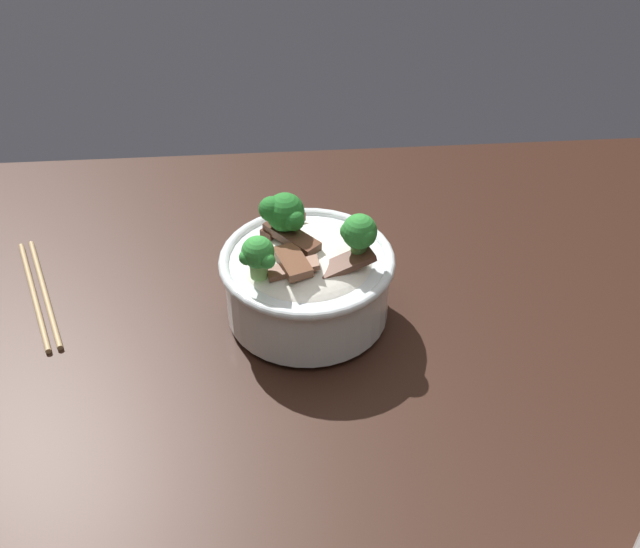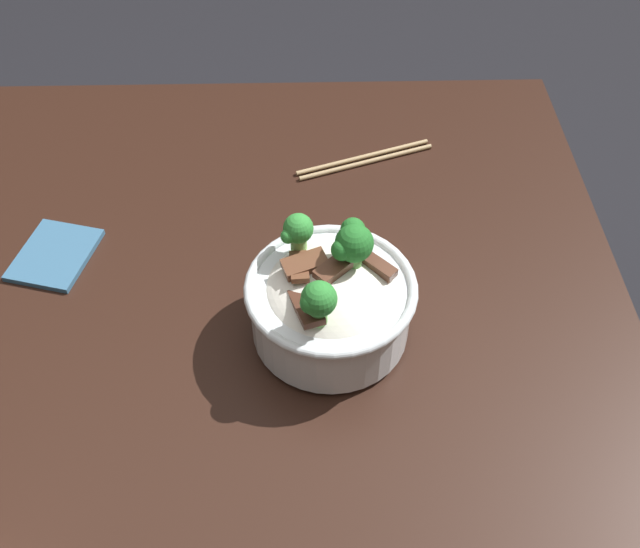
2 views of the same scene
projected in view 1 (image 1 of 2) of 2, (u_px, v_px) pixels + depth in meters
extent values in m
cube|color=black|center=(356.00, 399.00, 0.90)|extent=(1.19, 1.01, 0.05)
cube|color=black|center=(597.00, 355.00, 1.50)|extent=(0.09, 0.09, 0.72)
cube|color=black|center=(40.00, 386.00, 1.44)|extent=(0.09, 0.09, 0.72)
cylinder|color=silver|center=(308.00, 314.00, 0.97)|extent=(0.08, 0.08, 0.01)
cylinder|color=silver|center=(307.00, 286.00, 0.94)|extent=(0.19, 0.19, 0.08)
torus|color=silver|center=(307.00, 260.00, 0.92)|extent=(0.20, 0.20, 0.01)
ellipsoid|color=white|center=(307.00, 267.00, 0.92)|extent=(0.16, 0.16, 0.06)
cube|color=#563323|center=(292.00, 237.00, 0.91)|extent=(0.07, 0.07, 0.01)
cube|color=brown|center=(293.00, 268.00, 0.88)|extent=(0.06, 0.02, 0.02)
cube|color=#563323|center=(283.00, 225.00, 0.94)|extent=(0.06, 0.06, 0.01)
cube|color=#4C2B1E|center=(346.00, 263.00, 0.89)|extent=(0.07, 0.04, 0.02)
cube|color=brown|center=(293.00, 262.00, 0.88)|extent=(0.04, 0.06, 0.01)
cylinder|color=#5B9947|center=(359.00, 250.00, 0.89)|extent=(0.02, 0.02, 0.03)
sphere|color=#2D8433|center=(359.00, 231.00, 0.88)|extent=(0.04, 0.04, 0.04)
sphere|color=#2D8433|center=(347.00, 231.00, 0.88)|extent=(0.02, 0.02, 0.02)
sphere|color=#2D8433|center=(365.00, 236.00, 0.87)|extent=(0.02, 0.02, 0.02)
cylinder|color=#7AB256|center=(259.00, 268.00, 0.87)|extent=(0.02, 0.02, 0.02)
sphere|color=green|center=(258.00, 252.00, 0.86)|extent=(0.04, 0.04, 0.04)
sphere|color=green|center=(247.00, 257.00, 0.86)|extent=(0.02, 0.02, 0.02)
sphere|color=green|center=(267.00, 261.00, 0.85)|extent=(0.02, 0.02, 0.02)
cylinder|color=#5B9947|center=(286.00, 231.00, 0.92)|extent=(0.02, 0.02, 0.02)
sphere|color=#237028|center=(285.00, 212.00, 0.90)|extent=(0.04, 0.04, 0.04)
sphere|color=#237028|center=(271.00, 209.00, 0.90)|extent=(0.03, 0.03, 0.03)
sphere|color=#237028|center=(294.00, 220.00, 0.90)|extent=(0.03, 0.03, 0.03)
cylinder|color=tan|center=(45.00, 292.00, 1.00)|extent=(0.08, 0.21, 0.01)
cylinder|color=tan|center=(34.00, 294.00, 1.00)|extent=(0.08, 0.21, 0.01)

